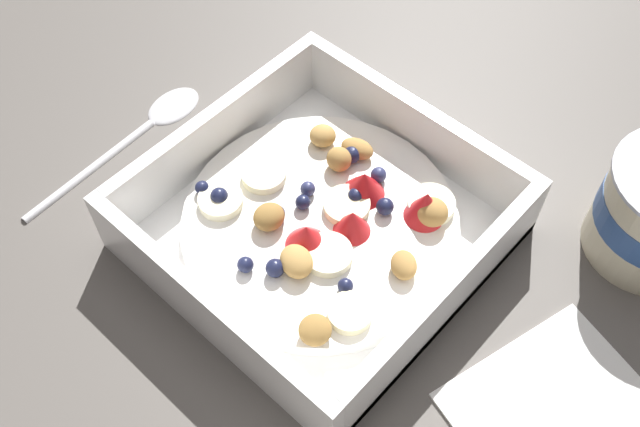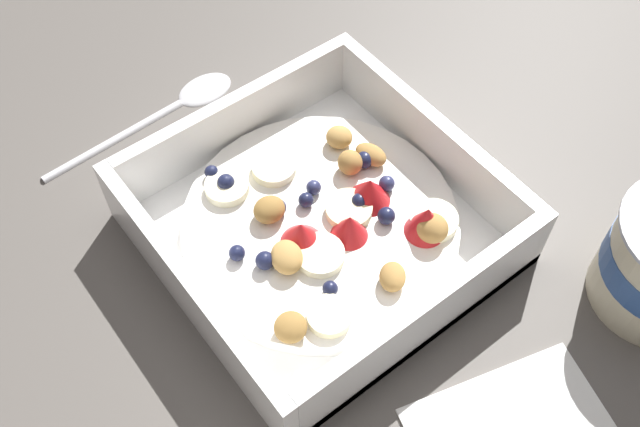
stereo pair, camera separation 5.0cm
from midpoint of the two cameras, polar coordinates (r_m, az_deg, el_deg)
ground_plane at (r=0.52m, az=3.24°, el=-2.57°), size 2.40×2.40×0.00m
fruit_bowl at (r=0.51m, az=3.02°, el=-1.00°), size 0.22×0.22×0.06m
spoon at (r=0.61m, az=-8.70°, el=8.45°), size 0.03×0.17×0.01m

